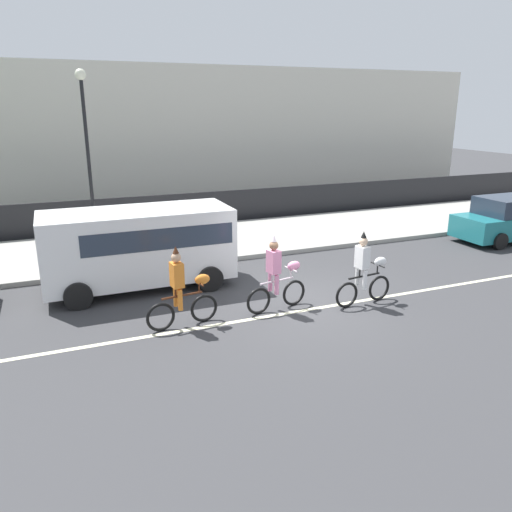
{
  "coord_description": "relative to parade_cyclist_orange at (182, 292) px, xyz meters",
  "views": [
    {
      "loc": [
        -5.5,
        -10.59,
        4.83
      ],
      "look_at": [
        -0.66,
        1.2,
        1.0
      ],
      "focal_mm": 35.0,
      "sensor_mm": 36.0,
      "label": 1
    }
  ],
  "objects": [
    {
      "name": "ground_plane",
      "position": [
        3.05,
        0.26,
        -0.84
      ],
      "size": [
        80.0,
        80.0,
        0.0
      ],
      "primitive_type": "plane",
      "color": "#38383A"
    },
    {
      "name": "road_centre_line",
      "position": [
        3.05,
        -0.24,
        -0.84
      ],
      "size": [
        36.0,
        0.14,
        0.01
      ],
      "primitive_type": "cube",
      "color": "beige",
      "rests_on": "ground"
    },
    {
      "name": "sidewalk_curb",
      "position": [
        3.05,
        6.76,
        -0.77
      ],
      "size": [
        60.0,
        5.0,
        0.15
      ],
      "primitive_type": "cube",
      "color": "#9E9B93",
      "rests_on": "ground"
    },
    {
      "name": "fence_line",
      "position": [
        3.05,
        9.66,
        -0.14
      ],
      "size": [
        40.0,
        0.08,
        1.4
      ],
      "primitive_type": "cube",
      "color": "black",
      "rests_on": "ground"
    },
    {
      "name": "building_backdrop",
      "position": [
        6.85,
        18.26,
        2.56
      ],
      "size": [
        28.0,
        8.0,
        6.79
      ],
      "primitive_type": "cube",
      "color": "beige",
      "rests_on": "ground"
    },
    {
      "name": "parade_cyclist_orange",
      "position": [
        0.0,
        0.0,
        0.0
      ],
      "size": [
        1.72,
        0.51,
        1.92
      ],
      "color": "black",
      "rests_on": "ground"
    },
    {
      "name": "parade_cyclist_pink",
      "position": [
        2.38,
        0.08,
        0.0
      ],
      "size": [
        1.71,
        0.53,
        1.92
      ],
      "color": "black",
      "rests_on": "ground"
    },
    {
      "name": "parade_cyclist_zebra",
      "position": [
        4.57,
        -0.41,
        0.0
      ],
      "size": [
        1.72,
        0.5,
        1.92
      ],
      "color": "black",
      "rests_on": "ground"
    },
    {
      "name": "parked_van_white",
      "position": [
        -0.38,
        2.96,
        0.44
      ],
      "size": [
        5.0,
        2.22,
        2.18
      ],
      "color": "white",
      "rests_on": "ground"
    },
    {
      "name": "parked_car_teal",
      "position": [
        13.12,
        2.9,
        -0.06
      ],
      "size": [
        4.1,
        1.92,
        1.64
      ],
      "color": "#1E727A",
      "rests_on": "ground"
    },
    {
      "name": "street_lamp_post",
      "position": [
        -1.2,
        7.78,
        3.15
      ],
      "size": [
        0.36,
        0.36,
        5.86
      ],
      "color": "black",
      "rests_on": "sidewalk_curb"
    }
  ]
}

